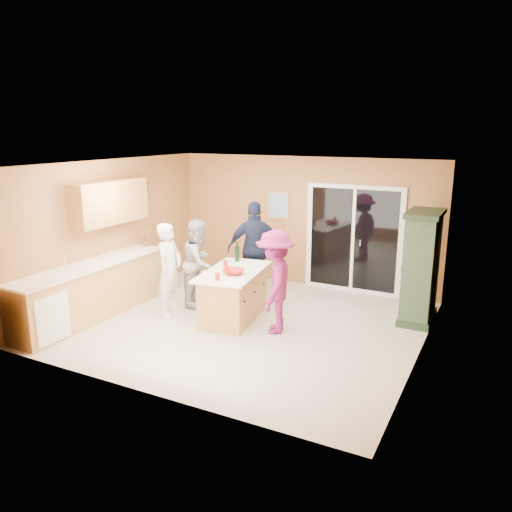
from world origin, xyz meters
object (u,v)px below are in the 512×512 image
at_px(kitchen_island, 234,296).
at_px(woman_navy, 255,249).
at_px(woman_magenta, 275,282).
at_px(woman_white, 170,270).
at_px(woman_grey, 199,262).
at_px(green_hutch, 421,268).

distance_m(kitchen_island, woman_navy, 1.38).
bearing_deg(kitchen_island, woman_magenta, -21.76).
bearing_deg(woman_white, kitchen_island, -77.07).
height_order(woman_navy, woman_magenta, woman_navy).
height_order(woman_grey, woman_magenta, woman_magenta).
xyz_separation_m(woman_white, woman_navy, (0.82, 1.59, 0.11)).
bearing_deg(woman_magenta, green_hutch, 111.05).
bearing_deg(green_hutch, woman_white, -156.73).
bearing_deg(woman_grey, kitchen_island, -123.66).
relative_size(woman_grey, woman_navy, 0.86).
bearing_deg(kitchen_island, green_hutch, 16.73).
bearing_deg(green_hutch, woman_grey, -165.12).
height_order(kitchen_island, green_hutch, green_hutch).
distance_m(green_hutch, woman_grey, 3.83).
bearing_deg(green_hutch, woman_magenta, -141.80).
xyz_separation_m(green_hutch, woman_white, (-3.85, -1.65, -0.10)).
bearing_deg(woman_grey, woman_navy, -49.61).
height_order(kitchen_island, woman_magenta, woman_magenta).
xyz_separation_m(kitchen_island, woman_magenta, (0.86, -0.20, 0.42)).
xyz_separation_m(kitchen_island, woman_navy, (-0.23, 1.25, 0.52)).
bearing_deg(woman_grey, woman_magenta, -120.16).
bearing_deg(woman_navy, kitchen_island, 74.77).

